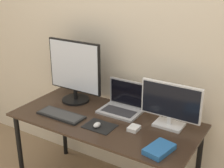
# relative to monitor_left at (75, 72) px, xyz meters

# --- Properties ---
(wall_back) EXTENTS (7.00, 0.05, 2.50)m
(wall_back) POSITION_rel_monitor_left_xyz_m (0.41, 0.25, 0.26)
(wall_back) COLOR beige
(wall_back) RESTS_ON ground_plane
(desk) EXTENTS (1.47, 0.69, 0.72)m
(desk) POSITION_rel_monitor_left_xyz_m (0.41, -0.16, -0.36)
(desk) COLOR #332319
(desk) RESTS_ON ground_plane
(monitor_left) EXTENTS (0.52, 0.24, 0.54)m
(monitor_left) POSITION_rel_monitor_left_xyz_m (0.00, 0.00, 0.00)
(monitor_left) COLOR black
(monitor_left) RESTS_ON desk
(monitor_right) EXTENTS (0.46, 0.15, 0.34)m
(monitor_right) POSITION_rel_monitor_left_xyz_m (0.88, 0.00, -0.10)
(monitor_right) COLOR silver
(monitor_right) RESTS_ON desk
(laptop) EXTENTS (0.33, 0.24, 0.24)m
(laptop) POSITION_rel_monitor_left_xyz_m (0.45, 0.05, -0.21)
(laptop) COLOR #ADADB2
(laptop) RESTS_ON desk
(keyboard) EXTENTS (0.39, 0.15, 0.02)m
(keyboard) POSITION_rel_monitor_left_xyz_m (0.09, -0.30, -0.26)
(keyboard) COLOR black
(keyboard) RESTS_ON desk
(mousepad) EXTENTS (0.23, 0.17, 0.00)m
(mousepad) POSITION_rel_monitor_left_xyz_m (0.44, -0.28, -0.27)
(mousepad) COLOR black
(mousepad) RESTS_ON desk
(mouse) EXTENTS (0.04, 0.07, 0.04)m
(mouse) POSITION_rel_monitor_left_xyz_m (0.44, -0.31, -0.25)
(mouse) COLOR silver
(mouse) RESTS_ON mousepad
(book) EXTENTS (0.17, 0.23, 0.04)m
(book) POSITION_rel_monitor_left_xyz_m (0.96, -0.36, -0.25)
(book) COLOR #235B9E
(book) RESTS_ON desk
(power_brick) EXTENTS (0.07, 0.09, 0.03)m
(power_brick) POSITION_rel_monitor_left_xyz_m (0.68, -0.20, -0.26)
(power_brick) COLOR white
(power_brick) RESTS_ON desk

